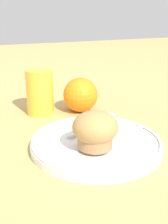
{
  "coord_description": "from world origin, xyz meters",
  "views": [
    {
      "loc": [
        -0.19,
        -0.5,
        0.27
      ],
      "look_at": [
        0.0,
        0.06,
        0.06
      ],
      "focal_mm": 50.0,
      "sensor_mm": 36.0,
      "label": 1
    }
  ],
  "objects": [
    {
      "name": "plate",
      "position": [
        0.01,
        -0.0,
        0.01
      ],
      "size": [
        0.25,
        0.25,
        0.02
      ],
      "color": "white",
      "rests_on": "ground_plane"
    },
    {
      "name": "orange_fruit",
      "position": [
        0.05,
        0.21,
        0.04
      ],
      "size": [
        0.09,
        0.09,
        0.09
      ],
      "color": "orange",
      "rests_on": "ground_plane"
    },
    {
      "name": "berry_pair",
      "position": [
        0.03,
        0.05,
        0.03
      ],
      "size": [
        0.02,
        0.01,
        0.01
      ],
      "color": "#4C194C",
      "rests_on": "plate"
    },
    {
      "name": "muffin",
      "position": [
        -0.01,
        -0.03,
        0.05
      ],
      "size": [
        0.08,
        0.08,
        0.07
      ],
      "color": "#9E7047",
      "rests_on": "plate"
    },
    {
      "name": "cream_ramekin",
      "position": [
        0.05,
        0.06,
        0.03
      ],
      "size": [
        0.04,
        0.04,
        0.02
      ],
      "color": "silver",
      "rests_on": "plate"
    },
    {
      "name": "butter_knife",
      "position": [
        0.03,
        0.07,
        0.02
      ],
      "size": [
        0.14,
        0.09,
        0.0
      ],
      "rotation": [
        0.0,
        0.0,
        0.56
      ],
      "color": "silver",
      "rests_on": "plate"
    },
    {
      "name": "ground_plane",
      "position": [
        0.0,
        0.0,
        0.0
      ],
      "size": [
        3.0,
        3.0,
        0.0
      ],
      "primitive_type": "plane",
      "color": "tan"
    },
    {
      "name": "juice_glass",
      "position": [
        -0.05,
        0.23,
        0.05
      ],
      "size": [
        0.07,
        0.07,
        0.11
      ],
      "color": "gold",
      "rests_on": "ground_plane"
    }
  ]
}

